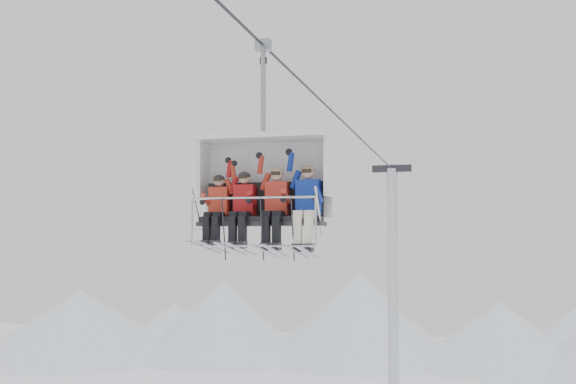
% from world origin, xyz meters
% --- Properties ---
extents(ridgeline, '(72.00, 21.00, 7.00)m').
position_xyz_m(ridgeline, '(-1.58, 42.05, 2.84)').
color(ridgeline, white).
rests_on(ridgeline, ground).
extents(lift_tower_right, '(2.00, 1.80, 13.48)m').
position_xyz_m(lift_tower_right, '(0.00, 22.00, 5.78)').
color(lift_tower_right, silver).
rests_on(lift_tower_right, ground).
extents(haul_cable, '(0.06, 50.00, 0.06)m').
position_xyz_m(haul_cable, '(0.00, 0.00, 13.30)').
color(haul_cable, '#2A2A2E').
rests_on(haul_cable, lift_tower_left).
extents(chairlift_carrier, '(2.54, 1.17, 3.98)m').
position_xyz_m(chairlift_carrier, '(0.00, -1.83, 10.71)').
color(chairlift_carrier, black).
rests_on(chairlift_carrier, haul_cable).
extents(skier_far_left, '(0.37, 1.69, 1.50)m').
position_xyz_m(skier_far_left, '(-0.85, -2.15, 10.17)').
color(skier_far_left, red).
rests_on(skier_far_left, chairlift_carrier).
extents(skier_center_left, '(0.39, 1.69, 1.57)m').
position_xyz_m(skier_center_left, '(-0.34, -2.14, 10.19)').
color(skier_center_left, '#A71417').
rests_on(skier_center_left, chairlift_carrier).
extents(skier_center_right, '(0.42, 1.69, 1.66)m').
position_xyz_m(skier_center_right, '(0.30, -2.14, 10.22)').
color(skier_center_right, '#B32D20').
rests_on(skier_center_right, chairlift_carrier).
extents(skier_far_right, '(0.44, 1.69, 1.71)m').
position_xyz_m(skier_far_right, '(0.90, -2.13, 10.24)').
color(skier_far_right, navy).
rests_on(skier_far_right, chairlift_carrier).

